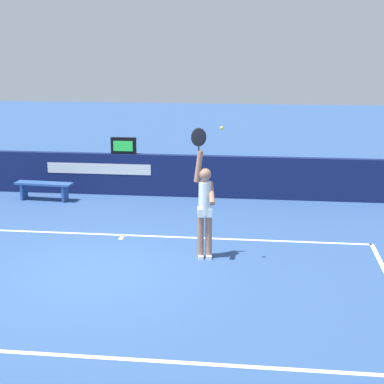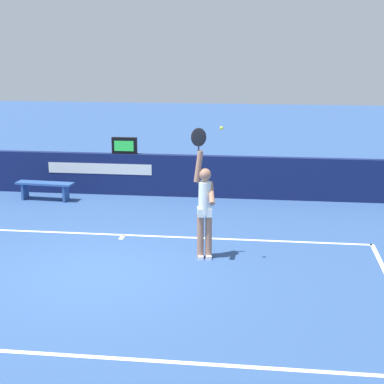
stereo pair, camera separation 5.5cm
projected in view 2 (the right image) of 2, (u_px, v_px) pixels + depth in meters
name	position (u px, v px, depth m)	size (l,w,h in m)	color
ground_plane	(94.00, 274.00, 10.87)	(60.00, 60.00, 0.00)	#2E4E84
court_lines	(90.00, 280.00, 10.58)	(10.37, 5.18, 0.00)	white
back_wall	(154.00, 175.00, 16.21)	(14.74, 0.22, 1.11)	#101C4B
speed_display	(124.00, 146.00, 16.12)	(0.66, 0.14, 0.43)	black
tennis_player	(204.00, 205.00, 11.39)	(0.48, 0.50, 2.49)	#A17159
tennis_ball	(221.00, 128.00, 10.69)	(0.07, 0.07, 0.07)	#C4D933
courtside_bench_near	(45.00, 187.00, 15.77)	(1.51, 0.47, 0.47)	#2B5093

